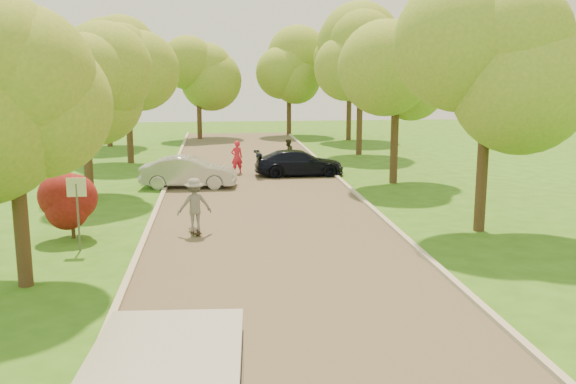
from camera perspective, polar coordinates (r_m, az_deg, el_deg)
name	(u,v)px	position (r m, az deg, el deg)	size (l,w,h in m)	color
ground	(292,289)	(15.73, 0.38, -8.64)	(100.00, 100.00, 0.00)	#2F6117
road	(266,215)	(23.38, -1.93, -2.07)	(8.00, 60.00, 0.01)	#4C4438
curb_left	(154,216)	(23.42, -11.86, -2.14)	(0.18, 60.00, 0.12)	#B2AD9E
curb_right	(375,211)	(24.02, 7.75, -1.68)	(0.18, 60.00, 0.12)	#B2AD9E
street_sign	(77,199)	(19.50, -18.24, -0.57)	(0.55, 0.06, 2.17)	#59595E
red_shrub	(72,204)	(21.14, -18.68, -1.02)	(1.70, 1.70, 1.95)	#382619
tree_l_mida	(18,73)	(16.36, -22.87, 9.75)	(4.71, 4.60, 7.39)	#382619
tree_l_midb	(88,86)	(27.20, -17.33, 9.02)	(4.30, 4.20, 6.62)	#382619
tree_l_far	(130,64)	(37.01, -13.84, 10.96)	(4.92, 4.80, 7.79)	#382619
tree_r_mida	(495,60)	(21.58, 17.95, 11.14)	(5.13, 5.00, 7.95)	#382619
tree_r_midb	(401,77)	(29.90, 9.98, 10.05)	(4.51, 4.40, 7.01)	#382619
tree_r_far	(365,59)	(39.74, 6.82, 11.70)	(5.33, 5.20, 8.34)	#382619
tree_bg_a	(109,67)	(45.26, -15.59, 10.63)	(5.12, 5.00, 7.72)	#382619
tree_bg_b	(353,64)	(47.77, 5.78, 11.23)	(5.12, 5.00, 7.95)	#382619
tree_bg_c	(201,71)	(48.72, -7.73, 10.58)	(4.92, 4.80, 7.33)	#382619
tree_bg_d	(292,67)	(51.06, 0.34, 11.02)	(5.12, 5.00, 7.72)	#382619
silver_sedan	(189,172)	(29.03, -8.82, 1.77)	(1.48, 4.23, 1.40)	#ACACB1
dark_sedan	(299,163)	(31.88, 0.99, 2.61)	(1.80, 4.42, 1.28)	black
longboard	(195,231)	(20.94, -8.25, -3.47)	(0.46, 0.92, 0.10)	black
skateboarder	(194,205)	(20.74, -8.32, -1.12)	(1.11, 0.64, 1.72)	slate
person_striped	(237,157)	(32.56, -4.57, 3.10)	(0.61, 0.40, 1.67)	red
person_olive	(288,153)	(34.87, 0.00, 3.51)	(0.73, 0.57, 1.50)	#2A2E1B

